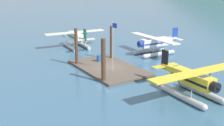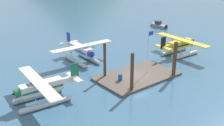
{
  "view_description": "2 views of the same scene",
  "coord_description": "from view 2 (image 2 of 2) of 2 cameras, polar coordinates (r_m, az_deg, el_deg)",
  "views": [
    {
      "loc": [
        29.04,
        -17.56,
        10.98
      ],
      "look_at": [
        1.13,
        -0.12,
        1.12
      ],
      "focal_mm": 43.99,
      "sensor_mm": 36.0,
      "label": 1
    },
    {
      "loc": [
        -24.11,
        -24.8,
        15.45
      ],
      "look_at": [
        -1.41,
        3.84,
        1.28
      ],
      "focal_mm": 43.8,
      "sensor_mm": 36.0,
      "label": 2
    }
  ],
  "objects": [
    {
      "name": "seaplane_white_bow_left",
      "position": [
        43.14,
        -6.34,
        2.31
      ],
      "size": [
        10.44,
        7.98,
        3.84
      ],
      "color": "#B7BABF",
      "rests_on": "ground"
    },
    {
      "name": "seaplane_yellow_stbd_fwd",
      "position": [
        47.23,
        14.06,
        3.47
      ],
      "size": [
        7.98,
        10.45,
        3.84
      ],
      "color": "#B7BABF",
      "rests_on": "ground"
    },
    {
      "name": "piling_near_left",
      "position": [
        32.76,
        4.2,
        -2.08
      ],
      "size": [
        0.42,
        0.42,
        5.07
      ],
      "primitive_type": "cylinder",
      "color": "#4C3323",
      "rests_on": "ground"
    },
    {
      "name": "flagpole",
      "position": [
        37.33,
        7.64,
        3.31
      ],
      "size": [
        0.95,
        0.1,
        6.12
      ],
      "color": "silver",
      "rests_on": "dock_platform"
    },
    {
      "name": "boat_grey_open_east",
      "position": [
        66.01,
        9.69,
        7.8
      ],
      "size": [
        1.57,
        4.89,
        1.5
      ],
      "color": "gray",
      "rests_on": "ground"
    },
    {
      "name": "piling_near_right",
      "position": [
        37.82,
        12.95,
        0.65
      ],
      "size": [
        0.5,
        0.5,
        5.04
      ],
      "primitive_type": "cylinder",
      "color": "#4C3323",
      "rests_on": "ground"
    },
    {
      "name": "piling_far_left",
      "position": [
        36.68,
        -1.52,
        0.46
      ],
      "size": [
        0.38,
        0.38,
        4.93
      ],
      "primitive_type": "cylinder",
      "color": "#4C3323",
      "rests_on": "ground"
    },
    {
      "name": "ground_plane",
      "position": [
        37.88,
        5.29,
        -2.97
      ],
      "size": [
        1200.0,
        1200.0,
        0.0
      ],
      "primitive_type": "plane",
      "color": "#38607F"
    },
    {
      "name": "dock_platform",
      "position": [
        37.82,
        5.29,
        -2.76
      ],
      "size": [
        11.1,
        6.54,
        0.3
      ],
      "primitive_type": "cube",
      "color": "brown",
      "rests_on": "ground"
    },
    {
      "name": "fuel_drum",
      "position": [
        35.95,
        1.74,
        -2.96
      ],
      "size": [
        0.62,
        0.62,
        0.88
      ],
      "color": "#1E4C99",
      "rests_on": "dock_platform"
    },
    {
      "name": "seaplane_cream_port_fwd",
      "position": [
        31.73,
        -14.5,
        -5.46
      ],
      "size": [
        7.97,
        10.48,
        3.84
      ],
      "color": "#B7BABF",
      "rests_on": "ground"
    }
  ]
}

